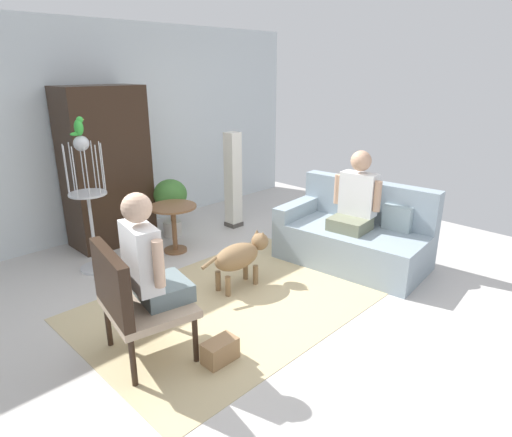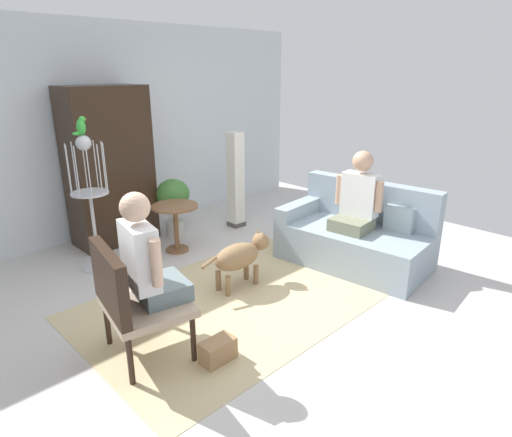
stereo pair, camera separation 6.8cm
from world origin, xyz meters
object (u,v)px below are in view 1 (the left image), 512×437
(dog, at_px, (240,256))
(armoire_cabinet, at_px, (106,168))
(couch, at_px, (353,236))
(potted_plant, at_px, (171,199))
(column_lamp, at_px, (233,181))
(parrot, at_px, (79,127))
(person_on_couch, at_px, (356,198))
(person_on_armchair, at_px, (148,259))
(bird_cage_stand, at_px, (89,204))
(armchair, at_px, (131,296))
(round_end_table, at_px, (174,219))
(handbag, at_px, (220,351))

(dog, height_order, armoire_cabinet, armoire_cabinet)
(couch, bearing_deg, potted_plant, 114.32)
(column_lamp, bearing_deg, couch, -85.12)
(couch, height_order, parrot, parrot)
(person_on_couch, distance_m, person_on_armchair, 2.58)
(couch, xyz_separation_m, armoire_cabinet, (-1.67, 2.57, 0.67))
(bird_cage_stand, bearing_deg, column_lamp, -1.23)
(couch, bearing_deg, person_on_armchair, 176.92)
(couch, xyz_separation_m, dog, (-1.36, 0.47, 0.03))
(couch, bearing_deg, column_lamp, 94.88)
(bird_cage_stand, bearing_deg, person_on_armchair, -102.36)
(armchair, height_order, round_end_table, armchair)
(couch, relative_size, handbag, 6.31)
(round_end_table, bearing_deg, person_on_armchair, -129.91)
(couch, height_order, armoire_cabinet, armoire_cabinet)
(person_on_couch, bearing_deg, handbag, -172.62)
(armoire_cabinet, bearing_deg, parrot, -130.95)
(dog, bearing_deg, armoire_cabinet, 98.25)
(dog, bearing_deg, potted_plant, 78.04)
(person_on_armchair, bearing_deg, round_end_table, 50.09)
(parrot, relative_size, potted_plant, 0.25)
(dog, xyz_separation_m, column_lamp, (1.20, 1.41, 0.32))
(column_lamp, bearing_deg, bird_cage_stand, 178.77)
(dog, bearing_deg, handbag, -140.55)
(dog, distance_m, bird_cage_stand, 1.74)
(armchair, height_order, handbag, armchair)
(armchair, xyz_separation_m, parrot, (0.54, 1.76, 1.05))
(person_on_armchair, distance_m, parrot, 1.99)
(armchair, relative_size, armoire_cabinet, 0.48)
(couch, height_order, armchair, armchair)
(armchair, relative_size, parrot, 4.89)
(armchair, distance_m, parrot, 2.12)
(armchair, bearing_deg, potted_plant, 48.97)
(person_on_armchair, distance_m, round_end_table, 2.09)
(armchair, bearing_deg, round_end_table, 46.50)
(person_on_couch, height_order, person_on_armchair, person_on_armchair)
(potted_plant, distance_m, handbag, 2.88)
(round_end_table, xyz_separation_m, parrot, (-0.93, 0.21, 1.17))
(armoire_cabinet, bearing_deg, person_on_couch, -58.01)
(bird_cage_stand, height_order, column_lamp, bird_cage_stand)
(couch, height_order, potted_plant, couch)
(person_on_couch, relative_size, bird_cage_stand, 0.58)
(round_end_table, relative_size, handbag, 2.16)
(bird_cage_stand, height_order, handbag, bird_cage_stand)
(round_end_table, height_order, potted_plant, potted_plant)
(bird_cage_stand, xyz_separation_m, column_lamp, (2.06, -0.04, -0.11))
(armchair, xyz_separation_m, armoire_cabinet, (1.10, 2.40, 0.44))
(dog, height_order, column_lamp, column_lamp)
(round_end_table, xyz_separation_m, dog, (-0.06, -1.24, -0.08))
(round_end_table, bearing_deg, couch, -52.90)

